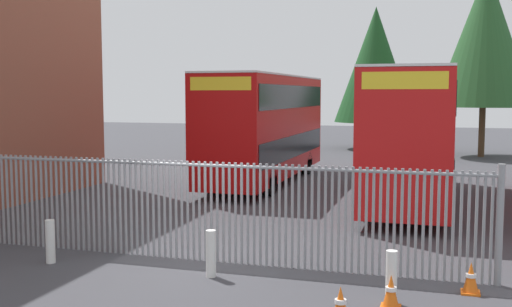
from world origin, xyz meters
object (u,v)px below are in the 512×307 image
(bollard_near_left, at_px, (50,241))
(traffic_cone_near_kerb, at_px, (471,278))
(traffic_cone_by_gate, at_px, (340,305))
(double_decker_bus_behind_fence_right, at_px, (266,124))
(traffic_cone_mid_forecourt, at_px, (391,292))
(double_decker_bus_behind_fence_left, at_px, (413,131))
(bollard_near_right, at_px, (391,277))
(bollard_center_front, at_px, (211,254))

(bollard_near_left, relative_size, traffic_cone_near_kerb, 1.61)
(traffic_cone_by_gate, distance_m, traffic_cone_near_kerb, 2.95)
(double_decker_bus_behind_fence_right, bearing_deg, traffic_cone_mid_forecourt, -65.83)
(double_decker_bus_behind_fence_right, xyz_separation_m, traffic_cone_near_kerb, (7.59, -12.69, -2.13))
(double_decker_bus_behind_fence_right, height_order, bollard_near_left, double_decker_bus_behind_fence_right)
(double_decker_bus_behind_fence_right, height_order, traffic_cone_near_kerb, double_decker_bus_behind_fence_right)
(traffic_cone_by_gate, bearing_deg, bollard_near_left, 166.26)
(double_decker_bus_behind_fence_left, distance_m, traffic_cone_near_kerb, 9.93)
(traffic_cone_mid_forecourt, bearing_deg, bollard_near_right, 93.64)
(bollard_center_front, bearing_deg, traffic_cone_by_gate, -30.28)
(double_decker_bus_behind_fence_right, distance_m, bollard_center_front, 13.52)
(double_decker_bus_behind_fence_left, height_order, traffic_cone_mid_forecourt, double_decker_bus_behind_fence_left)
(double_decker_bus_behind_fence_right, distance_m, traffic_cone_near_kerb, 14.94)
(bollard_near_right, distance_m, traffic_cone_by_gate, 1.33)
(bollard_center_front, distance_m, bollard_near_right, 3.63)
(double_decker_bus_behind_fence_left, bearing_deg, double_decker_bus_behind_fence_right, 152.85)
(bollard_near_left, relative_size, traffic_cone_mid_forecourt, 1.61)
(bollard_near_right, height_order, traffic_cone_mid_forecourt, bollard_near_right)
(traffic_cone_by_gate, bearing_deg, traffic_cone_near_kerb, 45.60)
(double_decker_bus_behind_fence_right, bearing_deg, bollard_near_right, -65.52)
(double_decker_bus_behind_fence_right, xyz_separation_m, traffic_cone_mid_forecourt, (6.25, -13.92, -2.13))
(traffic_cone_near_kerb, bearing_deg, bollard_near_left, -176.69)
(traffic_cone_near_kerb, bearing_deg, traffic_cone_mid_forecourt, -137.51)
(double_decker_bus_behind_fence_right, bearing_deg, traffic_cone_by_gate, -69.54)
(bollard_near_left, bearing_deg, double_decker_bus_behind_fence_left, 54.75)
(double_decker_bus_behind_fence_left, distance_m, bollard_near_left, 12.50)
(bollard_center_front, bearing_deg, bollard_near_right, -9.03)
(double_decker_bus_behind_fence_left, relative_size, double_decker_bus_behind_fence_right, 1.00)
(traffic_cone_mid_forecourt, distance_m, traffic_cone_near_kerb, 1.82)
(bollard_center_front, xyz_separation_m, traffic_cone_by_gate, (2.88, -1.68, -0.19))
(double_decker_bus_behind_fence_left, bearing_deg, bollard_near_left, -125.25)
(double_decker_bus_behind_fence_left, bearing_deg, bollard_center_front, -108.87)
(traffic_cone_by_gate, bearing_deg, double_decker_bus_behind_fence_left, 87.35)
(double_decker_bus_behind_fence_left, height_order, bollard_near_left, double_decker_bus_behind_fence_left)
(double_decker_bus_behind_fence_right, xyz_separation_m, bollard_near_left, (-1.06, -13.19, -1.95))
(bollard_center_front, relative_size, bollard_near_right, 1.00)
(bollard_near_left, xyz_separation_m, traffic_cone_by_gate, (6.58, -1.61, -0.19))
(double_decker_bus_behind_fence_left, relative_size, bollard_center_front, 11.38)
(traffic_cone_by_gate, height_order, traffic_cone_near_kerb, same)
(bollard_near_left, xyz_separation_m, traffic_cone_near_kerb, (8.65, 0.50, -0.19))
(traffic_cone_by_gate, relative_size, traffic_cone_mid_forecourt, 1.00)
(double_decker_bus_behind_fence_right, bearing_deg, bollard_center_front, -78.61)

